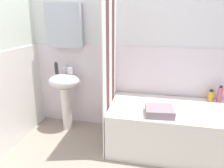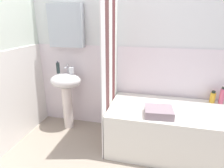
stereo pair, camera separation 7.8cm
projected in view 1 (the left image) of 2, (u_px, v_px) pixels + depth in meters
name	position (u px, v px, depth m)	size (l,w,h in m)	color
wall_back_tiled	(138.00, 51.00, 2.54)	(3.60, 0.18, 2.40)	white
sink	(65.00, 89.00, 2.68)	(0.44, 0.34, 0.83)	silver
faucet	(66.00, 69.00, 2.66)	(0.03, 0.12, 0.12)	silver
soap_dispenser	(56.00, 68.00, 2.61)	(0.05, 0.05, 0.17)	#212E2E
toothbrush_cup	(70.00, 71.00, 2.62)	(0.07, 0.07, 0.09)	silver
bathtub	(168.00, 128.00, 2.35)	(1.42, 0.76, 0.55)	white
shower_curtain	(110.00, 68.00, 2.25)	(0.01, 0.76, 2.00)	white
body_wash_bottle	(220.00, 94.00, 2.39)	(0.05, 0.05, 0.21)	#CF5373
shampoo_bottle	(211.00, 96.00, 2.42)	(0.06, 0.06, 0.15)	gold
towel_folded	(159.00, 111.00, 2.08)	(0.30, 0.25, 0.08)	gray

